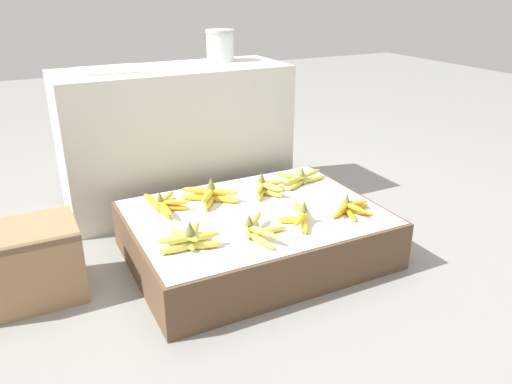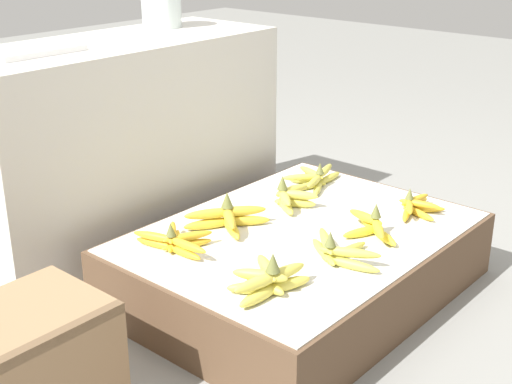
{
  "view_description": "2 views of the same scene",
  "coord_description": "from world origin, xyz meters",
  "px_view_note": "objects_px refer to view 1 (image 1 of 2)",
  "views": [
    {
      "loc": [
        -0.84,
        -1.66,
        1.08
      ],
      "look_at": [
        0.05,
        0.08,
        0.25
      ],
      "focal_mm": 35.0,
      "sensor_mm": 36.0,
      "label": 1
    },
    {
      "loc": [
        -1.54,
        -1.15,
        1.08
      ],
      "look_at": [
        -0.08,
        0.11,
        0.32
      ],
      "focal_mm": 50.0,
      "sensor_mm": 36.0,
      "label": 2
    }
  ],
  "objects_px": {
    "banana_bunch_middle_right": "(299,178)",
    "wooden_crate": "(28,263)",
    "banana_bunch_front_midright": "(301,216)",
    "glass_jar": "(220,45)",
    "banana_bunch_front_right": "(350,208)",
    "banana_bunch_middle_left": "(164,204)",
    "banana_bunch_front_midleft": "(258,229)",
    "banana_bunch_middle_midright": "(266,188)",
    "foam_tray_white": "(108,70)",
    "banana_bunch_front_left": "(189,239)",
    "banana_bunch_middle_midleft": "(210,195)"
  },
  "relations": [
    {
      "from": "banana_bunch_front_left",
      "to": "banana_bunch_middle_midright",
      "type": "xyz_separation_m",
      "value": [
        0.47,
        0.3,
        -0.0
      ]
    },
    {
      "from": "banana_bunch_front_midleft",
      "to": "banana_bunch_middle_midleft",
      "type": "height_order",
      "value": "banana_bunch_middle_midleft"
    },
    {
      "from": "banana_bunch_front_left",
      "to": "banana_bunch_middle_right",
      "type": "height_order",
      "value": "banana_bunch_front_left"
    },
    {
      "from": "wooden_crate",
      "to": "banana_bunch_front_left",
      "type": "distance_m",
      "value": 0.59
    },
    {
      "from": "banana_bunch_front_left",
      "to": "glass_jar",
      "type": "bearing_deg",
      "value": 60.33
    },
    {
      "from": "banana_bunch_front_midright",
      "to": "glass_jar",
      "type": "distance_m",
      "value": 1.11
    },
    {
      "from": "banana_bunch_front_midleft",
      "to": "banana_bunch_middle_midright",
      "type": "height_order",
      "value": "banana_bunch_middle_midright"
    },
    {
      "from": "banana_bunch_middle_midleft",
      "to": "foam_tray_white",
      "type": "distance_m",
      "value": 0.75
    },
    {
      "from": "banana_bunch_middle_right",
      "to": "banana_bunch_front_midleft",
      "type": "bearing_deg",
      "value": -137.2
    },
    {
      "from": "banana_bunch_front_midleft",
      "to": "banana_bunch_middle_right",
      "type": "xyz_separation_m",
      "value": [
        0.42,
        0.39,
        -0.0
      ]
    },
    {
      "from": "banana_bunch_middle_midright",
      "to": "banana_bunch_middle_midleft",
      "type": "bearing_deg",
      "value": 171.56
    },
    {
      "from": "banana_bunch_middle_right",
      "to": "wooden_crate",
      "type": "bearing_deg",
      "value": -175.71
    },
    {
      "from": "banana_bunch_front_midleft",
      "to": "banana_bunch_middle_right",
      "type": "height_order",
      "value": "banana_bunch_front_midleft"
    },
    {
      "from": "banana_bunch_front_left",
      "to": "glass_jar",
      "type": "relative_size",
      "value": 1.44
    },
    {
      "from": "banana_bunch_front_midright",
      "to": "banana_bunch_middle_midleft",
      "type": "xyz_separation_m",
      "value": [
        -0.24,
        0.35,
        0.01
      ]
    },
    {
      "from": "banana_bunch_front_right",
      "to": "banana_bunch_middle_left",
      "type": "relative_size",
      "value": 0.87
    },
    {
      "from": "banana_bunch_middle_left",
      "to": "banana_bunch_middle_midright",
      "type": "bearing_deg",
      "value": -6.36
    },
    {
      "from": "banana_bunch_middle_left",
      "to": "foam_tray_white",
      "type": "xyz_separation_m",
      "value": [
        -0.07,
        0.51,
        0.48
      ]
    },
    {
      "from": "banana_bunch_front_right",
      "to": "banana_bunch_middle_left",
      "type": "distance_m",
      "value": 0.77
    },
    {
      "from": "banana_bunch_front_right",
      "to": "banana_bunch_middle_right",
      "type": "bearing_deg",
      "value": 91.58
    },
    {
      "from": "wooden_crate",
      "to": "banana_bunch_front_midright",
      "type": "relative_size",
      "value": 1.71
    },
    {
      "from": "banana_bunch_middle_midright",
      "to": "banana_bunch_middle_right",
      "type": "height_order",
      "value": "banana_bunch_middle_midright"
    },
    {
      "from": "banana_bunch_middle_left",
      "to": "banana_bunch_middle_midright",
      "type": "xyz_separation_m",
      "value": [
        0.45,
        -0.05,
        0.01
      ]
    },
    {
      "from": "banana_bunch_front_midleft",
      "to": "banana_bunch_middle_left",
      "type": "height_order",
      "value": "banana_bunch_front_midleft"
    },
    {
      "from": "glass_jar",
      "to": "foam_tray_white",
      "type": "xyz_separation_m",
      "value": [
        -0.59,
        -0.09,
        -0.07
      ]
    },
    {
      "from": "wooden_crate",
      "to": "glass_jar",
      "type": "height_order",
      "value": "glass_jar"
    },
    {
      "from": "wooden_crate",
      "to": "banana_bunch_middle_left",
      "type": "xyz_separation_m",
      "value": [
        0.54,
        0.09,
        0.09
      ]
    },
    {
      "from": "glass_jar",
      "to": "banana_bunch_middle_right",
      "type": "bearing_deg",
      "value": -77.32
    },
    {
      "from": "banana_bunch_middle_left",
      "to": "banana_bunch_front_midleft",
      "type": "bearing_deg",
      "value": -57.79
    },
    {
      "from": "banana_bunch_front_midright",
      "to": "banana_bunch_middle_midleft",
      "type": "height_order",
      "value": "banana_bunch_middle_midleft"
    },
    {
      "from": "banana_bunch_middle_left",
      "to": "banana_bunch_middle_midright",
      "type": "distance_m",
      "value": 0.46
    },
    {
      "from": "wooden_crate",
      "to": "banana_bunch_middle_midright",
      "type": "height_order",
      "value": "banana_bunch_middle_midright"
    },
    {
      "from": "banana_bunch_front_right",
      "to": "banana_bunch_middle_right",
      "type": "xyz_separation_m",
      "value": [
        -0.01,
        0.38,
        0.0
      ]
    },
    {
      "from": "banana_bunch_front_midright",
      "to": "banana_bunch_middle_left",
      "type": "distance_m",
      "value": 0.57
    },
    {
      "from": "wooden_crate",
      "to": "glass_jar",
      "type": "distance_m",
      "value": 1.42
    },
    {
      "from": "banana_bunch_front_right",
      "to": "glass_jar",
      "type": "distance_m",
      "value": 1.13
    },
    {
      "from": "banana_bunch_front_right",
      "to": "foam_tray_white",
      "type": "height_order",
      "value": "foam_tray_white"
    },
    {
      "from": "banana_bunch_middle_midleft",
      "to": "banana_bunch_middle_right",
      "type": "relative_size",
      "value": 0.91
    },
    {
      "from": "banana_bunch_middle_midleft",
      "to": "glass_jar",
      "type": "distance_m",
      "value": 0.88
    },
    {
      "from": "banana_bunch_front_right",
      "to": "glass_jar",
      "type": "bearing_deg",
      "value": 98.41
    },
    {
      "from": "banana_bunch_front_right",
      "to": "glass_jar",
      "type": "xyz_separation_m",
      "value": [
        -0.14,
        0.97,
        0.55
      ]
    },
    {
      "from": "banana_bunch_front_midleft",
      "to": "banana_bunch_front_midright",
      "type": "relative_size",
      "value": 1.22
    },
    {
      "from": "banana_bunch_front_midright",
      "to": "glass_jar",
      "type": "xyz_separation_m",
      "value": [
        0.08,
        0.96,
        0.55
      ]
    },
    {
      "from": "banana_bunch_front_right",
      "to": "banana_bunch_middle_midright",
      "type": "xyz_separation_m",
      "value": [
        -0.21,
        0.33,
        0.01
      ]
    },
    {
      "from": "banana_bunch_middle_right",
      "to": "glass_jar",
      "type": "bearing_deg",
      "value": 102.68
    },
    {
      "from": "wooden_crate",
      "to": "banana_bunch_middle_right",
      "type": "xyz_separation_m",
      "value": [
        1.2,
        0.09,
        0.09
      ]
    },
    {
      "from": "wooden_crate",
      "to": "foam_tray_white",
      "type": "bearing_deg",
      "value": 51.84
    },
    {
      "from": "banana_bunch_front_left",
      "to": "banana_bunch_middle_right",
      "type": "relative_size",
      "value": 0.9
    },
    {
      "from": "banana_bunch_front_left",
      "to": "banana_bunch_middle_midleft",
      "type": "xyz_separation_m",
      "value": [
        0.21,
        0.34,
        0.0
      ]
    },
    {
      "from": "wooden_crate",
      "to": "banana_bunch_middle_left",
      "type": "bearing_deg",
      "value": 9.13
    }
  ]
}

